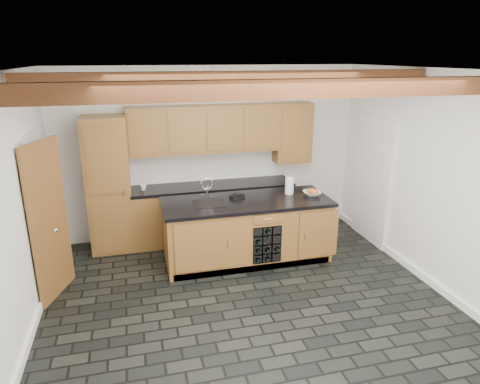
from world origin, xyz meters
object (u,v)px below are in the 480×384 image
at_px(kitchen_scale, 237,196).
at_px(paper_towel, 289,186).
at_px(island, 247,230).
at_px(fruit_bowl, 312,193).

xyz_separation_m(kitchen_scale, paper_towel, (0.82, -0.01, 0.10)).
bearing_deg(paper_towel, kitchen_scale, 179.53).
bearing_deg(kitchen_scale, paper_towel, -25.03).
distance_m(island, fruit_bowl, 1.12).
height_order(kitchen_scale, fruit_bowl, fruit_bowl).
bearing_deg(paper_towel, island, -167.47).
height_order(fruit_bowl, paper_towel, paper_towel).
xyz_separation_m(island, kitchen_scale, (-0.11, 0.16, 0.50)).
bearing_deg(island, fruit_bowl, -0.83).
bearing_deg(fruit_bowl, paper_towel, 150.32).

